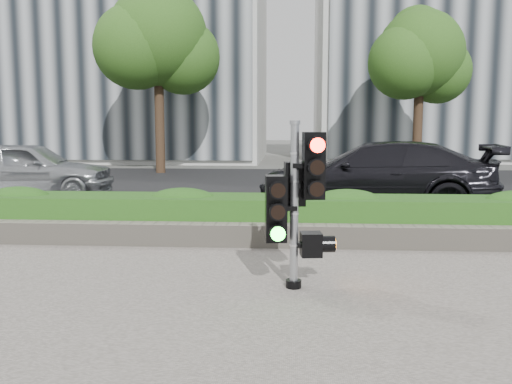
# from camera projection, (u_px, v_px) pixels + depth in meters

# --- Properties ---
(ground) EXTENTS (120.00, 120.00, 0.00)m
(ground) POSITION_uv_depth(u_px,v_px,m) (240.00, 284.00, 6.41)
(ground) COLOR #51514C
(ground) RESTS_ON ground
(sidewalk) EXTENTS (16.00, 11.00, 0.03)m
(sidewalk) POSITION_uv_depth(u_px,v_px,m) (208.00, 382.00, 3.94)
(sidewalk) COLOR #9E9389
(sidewalk) RESTS_ON ground
(road) EXTENTS (60.00, 13.00, 0.02)m
(road) POSITION_uv_depth(u_px,v_px,m) (272.00, 187.00, 16.31)
(road) COLOR black
(road) RESTS_ON ground
(curb) EXTENTS (60.00, 0.25, 0.12)m
(curb) POSITION_uv_depth(u_px,v_px,m) (257.00, 228.00, 9.52)
(curb) COLOR gray
(curb) RESTS_ON ground
(stone_wall) EXTENTS (12.00, 0.32, 0.34)m
(stone_wall) POSITION_uv_depth(u_px,v_px,m) (252.00, 235.00, 8.27)
(stone_wall) COLOR gray
(stone_wall) RESTS_ON sidewalk
(hedge) EXTENTS (12.00, 1.00, 0.68)m
(hedge) POSITION_uv_depth(u_px,v_px,m) (255.00, 217.00, 8.89)
(hedge) COLOR #47942D
(hedge) RESTS_ON sidewalk
(building_left) EXTENTS (16.00, 9.00, 15.00)m
(building_left) POSITION_uv_depth(u_px,v_px,m) (113.00, 18.00, 28.85)
(building_left) COLOR #B7B7B2
(building_left) RESTS_ON ground
(building_right) EXTENTS (18.00, 10.00, 12.00)m
(building_right) POSITION_uv_depth(u_px,v_px,m) (483.00, 49.00, 29.70)
(building_right) COLOR #B7B7B2
(building_right) RESTS_ON ground
(tree_left) EXTENTS (4.61, 4.03, 7.34)m
(tree_left) POSITION_uv_depth(u_px,v_px,m) (158.00, 40.00, 20.50)
(tree_left) COLOR black
(tree_left) RESTS_ON ground
(tree_right) EXTENTS (4.10, 3.58, 6.53)m
(tree_right) POSITION_uv_depth(u_px,v_px,m) (419.00, 57.00, 20.89)
(tree_right) COLOR black
(tree_right) RESTS_ON ground
(traffic_signal) EXTENTS (0.67, 0.52, 1.89)m
(traffic_signal) POSITION_uv_depth(u_px,v_px,m) (296.00, 196.00, 6.08)
(traffic_signal) COLOR black
(traffic_signal) RESTS_ON sidewalk
(car_silver) EXTENTS (4.44, 2.17, 1.46)m
(car_silver) POSITION_uv_depth(u_px,v_px,m) (27.00, 169.00, 13.75)
(car_silver) COLOR #A8ABAF
(car_silver) RESTS_ON road
(car_dark) EXTENTS (5.45, 3.00, 1.50)m
(car_dark) POSITION_uv_depth(u_px,v_px,m) (375.00, 175.00, 11.94)
(car_dark) COLOR black
(car_dark) RESTS_ON road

